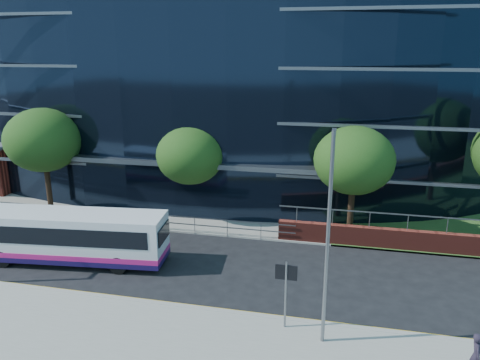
% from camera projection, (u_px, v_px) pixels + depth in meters
% --- Properties ---
extents(ground, '(200.00, 200.00, 0.00)m').
position_uv_depth(ground, '(189.00, 297.00, 20.95)').
color(ground, black).
rests_on(ground, ground).
extents(kerb, '(80.00, 0.25, 0.16)m').
position_uv_depth(kerb, '(182.00, 307.00, 19.99)').
color(kerb, gray).
rests_on(kerb, ground).
extents(yellow_line_outer, '(80.00, 0.08, 0.01)m').
position_uv_depth(yellow_line_outer, '(183.00, 306.00, 20.20)').
color(yellow_line_outer, gold).
rests_on(yellow_line_outer, ground).
extents(yellow_line_inner, '(80.00, 0.08, 0.01)m').
position_uv_depth(yellow_line_inner, '(184.00, 304.00, 20.34)').
color(yellow_line_inner, gold).
rests_on(yellow_line_inner, ground).
extents(far_forecourt, '(50.00, 8.00, 0.10)m').
position_uv_depth(far_forecourt, '(158.00, 207.00, 32.52)').
color(far_forecourt, gray).
rests_on(far_forecourt, ground).
extents(glass_office, '(44.00, 23.10, 16.00)m').
position_uv_depth(glass_office, '(221.00, 81.00, 39.15)').
color(glass_office, black).
rests_on(glass_office, ground).
extents(guard_railings, '(24.00, 0.05, 1.10)m').
position_uv_depth(guard_railings, '(102.00, 214.00, 28.98)').
color(guard_railings, slate).
rests_on(guard_railings, ground).
extents(street_sign, '(0.85, 0.09, 2.80)m').
position_uv_depth(street_sign, '(286.00, 281.00, 17.92)').
color(street_sign, slate).
rests_on(street_sign, pavement_near).
extents(tree_far_a, '(4.95, 4.95, 6.98)m').
position_uv_depth(tree_far_a, '(43.00, 140.00, 30.79)').
color(tree_far_a, black).
rests_on(tree_far_a, ground).
extents(tree_far_b, '(4.29, 4.29, 6.05)m').
position_uv_depth(tree_far_b, '(190.00, 156.00, 29.34)').
color(tree_far_b, black).
rests_on(tree_far_b, ground).
extents(tree_far_c, '(4.62, 4.62, 6.51)m').
position_uv_depth(tree_far_c, '(354.00, 161.00, 26.67)').
color(tree_far_c, black).
rests_on(tree_far_c, ground).
extents(streetlight_east, '(0.15, 0.77, 8.00)m').
position_uv_depth(streetlight_east, '(328.00, 234.00, 16.43)').
color(streetlight_east, slate).
rests_on(streetlight_east, pavement_near).
extents(city_bus, '(10.11, 3.30, 2.68)m').
position_uv_depth(city_bus, '(72.00, 236.00, 23.98)').
color(city_bus, silver).
rests_on(city_bus, ground).
extents(pedestrian, '(0.43, 0.62, 1.61)m').
position_uv_depth(pedestrian, '(476.00, 356.00, 15.46)').
color(pedestrian, '#231C2B').
rests_on(pedestrian, pavement_near).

